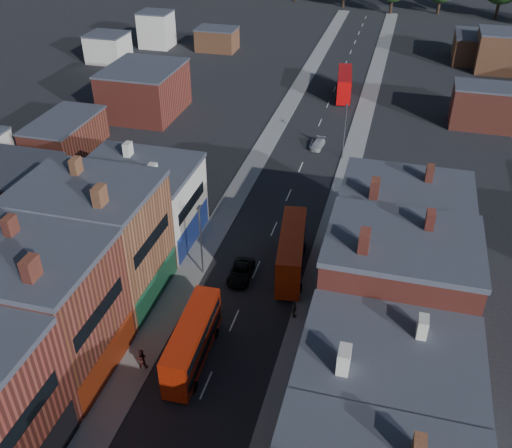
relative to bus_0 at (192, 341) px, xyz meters
The scene contains 11 objects.
pavement_west 32.03m from the bus_0, 98.23° to the left, with size 3.00×200.00×0.12m, color gray.
pavement_east 32.80m from the bus_0, 75.08° to the left, with size 3.00×200.00×0.12m, color gray.
lamp_post_2 12.32m from the bus_0, 105.73° to the left, with size 0.25×0.70×8.12m.
lamp_post_3 42.30m from the bus_0, 80.28° to the left, with size 0.25×0.70×8.12m.
bus_0 is the anchor object (origin of this frame).
bus_1 15.51m from the bus_0, 69.51° to the left, with size 3.83×10.86×4.59m.
bus_2 66.27m from the bus_0, 86.58° to the left, with size 3.57×10.50×4.44m.
car_2 12.10m from the bus_0, 86.52° to the left, with size 2.19×4.75×1.32m, color black.
car_3 44.48m from the bus_0, 85.97° to the left, with size 1.58×3.89×1.13m, color #BDBDBD.
ped_1 4.52m from the bus_0, 153.03° to the right, with size 0.95×0.52×1.95m, color #3F1A19.
ped_3 10.48m from the bus_0, 45.99° to the left, with size 1.05×0.48×1.79m, color #514E46.
Camera 1 is at (12.20, -13.72, 36.76)m, focal length 40.00 mm.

